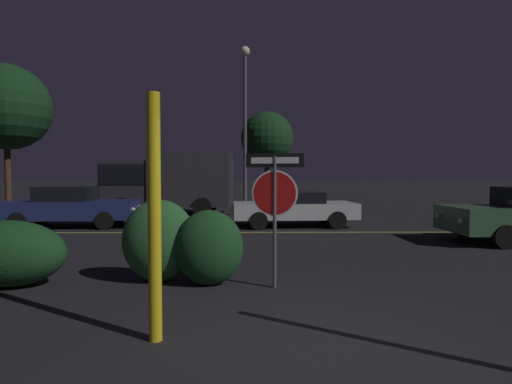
# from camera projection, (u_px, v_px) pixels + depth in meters

# --- Properties ---
(ground_plane) EXTENTS (260.00, 260.00, 0.00)m
(ground_plane) POSITION_uv_depth(u_px,v_px,m) (328.00, 350.00, 4.12)
(ground_plane) COLOR black
(road_center_stripe) EXTENTS (37.32, 0.12, 0.01)m
(road_center_stripe) POSITION_uv_depth(u_px,v_px,m) (276.00, 232.00, 12.62)
(road_center_stripe) COLOR gold
(road_center_stripe) RESTS_ON ground_plane
(stop_sign) EXTENTS (0.92, 0.22, 2.15)m
(stop_sign) POSITION_uv_depth(u_px,v_px,m) (275.00, 193.00, 6.35)
(stop_sign) COLOR #4C4C51
(stop_sign) RESTS_ON ground_plane
(yellow_pole_left) EXTENTS (0.14, 0.14, 2.69)m
(yellow_pole_left) POSITION_uv_depth(u_px,v_px,m) (154.00, 218.00, 4.31)
(yellow_pole_left) COLOR yellow
(yellow_pole_left) RESTS_ON ground_plane
(hedge_bush_0) EXTENTS (1.89, 1.08, 1.08)m
(hedge_bush_0) POSITION_uv_depth(u_px,v_px,m) (7.00, 253.00, 6.47)
(hedge_bush_0) COLOR #19421E
(hedge_bush_0) RESTS_ON ground_plane
(hedge_bush_1) EXTENTS (1.25, 0.85, 1.40)m
(hedge_bush_1) POSITION_uv_depth(u_px,v_px,m) (159.00, 241.00, 6.78)
(hedge_bush_1) COLOR #285B2D
(hedge_bush_1) RESTS_ON ground_plane
(hedge_bush_2) EXTENTS (1.13, 0.78, 1.24)m
(hedge_bush_2) POSITION_uv_depth(u_px,v_px,m) (209.00, 248.00, 6.55)
(hedge_bush_2) COLOR #19421E
(hedge_bush_2) RESTS_ON ground_plane
(passing_car_1) EXTENTS (4.64, 2.29, 1.42)m
(passing_car_1) POSITION_uv_depth(u_px,v_px,m) (71.00, 206.00, 13.99)
(passing_car_1) COLOR navy
(passing_car_1) RESTS_ON ground_plane
(passing_car_2) EXTENTS (4.46, 2.22, 1.22)m
(passing_car_2) POSITION_uv_depth(u_px,v_px,m) (294.00, 208.00, 14.20)
(passing_car_2) COLOR silver
(passing_car_2) RESTS_ON ground_plane
(delivery_truck) EXTENTS (5.93, 2.62, 2.84)m
(delivery_truck) POSITION_uv_depth(u_px,v_px,m) (167.00, 181.00, 18.55)
(delivery_truck) COLOR #2D2D33
(delivery_truck) RESTS_ON ground_plane
(street_lamp) EXTENTS (0.44, 0.44, 7.49)m
(street_lamp) POSITION_uv_depth(u_px,v_px,m) (245.00, 110.00, 17.66)
(street_lamp) COLOR #4C4C51
(street_lamp) RESTS_ON ground_plane
(tree_0) EXTENTS (3.14, 3.14, 5.59)m
(tree_0) POSITION_uv_depth(u_px,v_px,m) (267.00, 139.00, 23.73)
(tree_0) COLOR #422D1E
(tree_0) RESTS_ON ground_plane
(tree_1) EXTENTS (4.56, 4.56, 7.74)m
(tree_1) POSITION_uv_depth(u_px,v_px,m) (6.00, 107.00, 21.33)
(tree_1) COLOR #422D1E
(tree_1) RESTS_ON ground_plane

